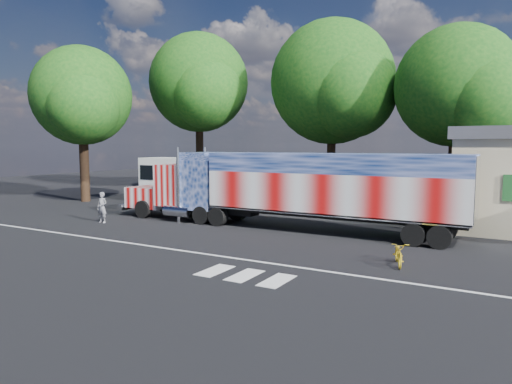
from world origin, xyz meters
The scene contains 10 objects.
ground centered at (0.00, 0.00, 0.00)m, with size 100.00×100.00×0.00m, color black.
lane_markings centered at (1.71, -3.77, 0.01)m, with size 30.00×2.67×0.01m.
semi_truck centered at (1.43, 3.66, 2.17)m, with size 19.75×3.12×4.21m.
coach_bus centered at (-6.97, 9.01, 1.76)m, with size 11.70×2.72×3.40m.
woman centered at (-8.32, 0.22, 0.86)m, with size 0.63×0.41×1.73m, color slate.
bicycle centered at (8.15, -0.96, 0.44)m, with size 0.58×1.67×0.88m, color gold.
tree_nw_a centered at (-13.83, 16.93, 9.98)m, with size 9.45×9.00×14.55m.
tree_ne_a centered at (8.03, 16.91, 8.32)m, with size 8.72×8.31×12.53m.
tree_w_a centered at (-17.09, 6.48, 8.01)m, with size 7.80×7.43×11.79m.
tree_n_mid centered at (-1.61, 18.82, 9.43)m, with size 10.67×10.16×14.57m.
Camera 1 is at (11.63, -17.46, 4.29)m, focal length 32.00 mm.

